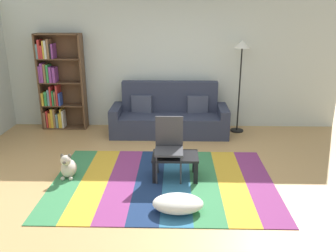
# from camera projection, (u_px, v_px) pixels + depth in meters

# --- Properties ---
(ground_plane) EXTENTS (14.00, 14.00, 0.00)m
(ground_plane) POSITION_uv_depth(u_px,v_px,m) (169.00, 179.00, 5.16)
(ground_plane) COLOR tan
(back_wall) EXTENTS (6.80, 0.10, 2.70)m
(back_wall) POSITION_uv_depth(u_px,v_px,m) (172.00, 61.00, 7.15)
(back_wall) COLOR silver
(back_wall) RESTS_ON ground_plane
(rug) EXTENTS (3.15, 2.24, 0.01)m
(rug) POSITION_uv_depth(u_px,v_px,m) (163.00, 182.00, 5.06)
(rug) COLOR #387F4C
(rug) RESTS_ON ground_plane
(couch) EXTENTS (2.26, 0.80, 1.00)m
(couch) POSITION_uv_depth(u_px,v_px,m) (170.00, 117.00, 6.97)
(couch) COLOR #2D3347
(couch) RESTS_ON ground_plane
(bookshelf) EXTENTS (0.90, 0.28, 1.92)m
(bookshelf) POSITION_uv_depth(u_px,v_px,m) (57.00, 86.00, 7.12)
(bookshelf) COLOR brown
(bookshelf) RESTS_ON ground_plane
(coffee_table) EXTENTS (0.66, 0.45, 0.35)m
(coffee_table) POSITION_uv_depth(u_px,v_px,m) (175.00, 159.00, 5.10)
(coffee_table) COLOR black
(coffee_table) RESTS_ON rug
(pouf) EXTENTS (0.62, 0.41, 0.20)m
(pouf) POSITION_uv_depth(u_px,v_px,m) (178.00, 203.00, 4.29)
(pouf) COLOR white
(pouf) RESTS_ON rug
(dog) EXTENTS (0.22, 0.35, 0.40)m
(dog) POSITION_uv_depth(u_px,v_px,m) (68.00, 167.00, 5.16)
(dog) COLOR beige
(dog) RESTS_ON ground_plane
(standing_lamp) EXTENTS (0.32, 0.32, 1.80)m
(standing_lamp) POSITION_uv_depth(u_px,v_px,m) (242.00, 56.00, 6.71)
(standing_lamp) COLOR black
(standing_lamp) RESTS_ON ground_plane
(tv_remote) EXTENTS (0.07, 0.16, 0.02)m
(tv_remote) POSITION_uv_depth(u_px,v_px,m) (174.00, 154.00, 5.08)
(tv_remote) COLOR black
(tv_remote) RESTS_ON coffee_table
(folding_chair) EXTENTS (0.40, 0.40, 0.90)m
(folding_chair) POSITION_uv_depth(u_px,v_px,m) (169.00, 143.00, 5.07)
(folding_chair) COLOR #38383D
(folding_chair) RESTS_ON ground_plane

